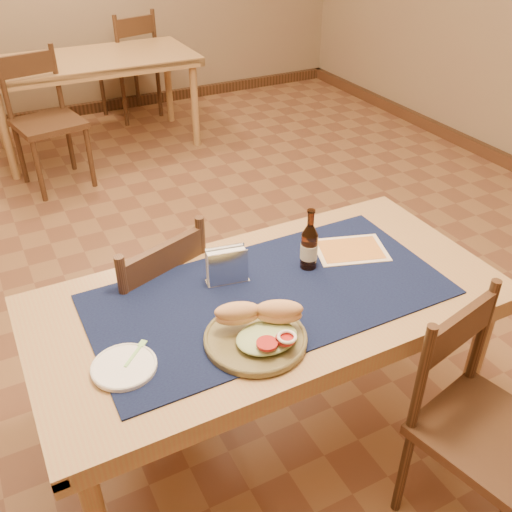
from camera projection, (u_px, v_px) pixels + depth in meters
name	position (u px, v px, depth m)	size (l,w,h in m)	color
room	(171.00, 45.00, 2.17)	(6.04, 7.04, 2.84)	brown
main_table	(269.00, 314.00, 1.98)	(1.60, 0.80, 0.75)	#A2804C
placemat	(270.00, 294.00, 1.93)	(1.20, 0.60, 0.01)	#0F1A39
baseboard	(193.00, 319.00, 2.91)	(6.00, 7.00, 0.10)	#4D2D1B
back_table	(90.00, 68.00, 4.56)	(1.66, 0.85, 0.75)	#A2804C
chair_main_far	(148.00, 315.00, 2.29)	(0.53, 0.53, 0.90)	#4D2D1B
chair_main_near	(479.00, 423.00, 1.86)	(0.48, 0.48, 0.86)	#4D2D1B
chair_back_near	(45.00, 118.00, 4.07)	(0.52, 0.52, 0.96)	#4D2D1B
chair_back_far	(130.00, 63.00, 5.27)	(0.55, 0.55, 0.97)	#4D2D1B
sandwich_plate	(259.00, 332.00, 1.71)	(0.32, 0.32, 0.12)	brown
side_plate	(124.00, 366.00, 1.63)	(0.19, 0.19, 0.02)	white
fork	(137.00, 351.00, 1.67)	(0.09, 0.09, 0.00)	#99E67E
beer_bottle	(309.00, 246.00, 2.02)	(0.06, 0.06, 0.23)	#48210C
napkin_holder	(227.00, 267.00, 1.96)	(0.16, 0.08, 0.13)	silver
menu_card	(351.00, 250.00, 2.15)	(0.31, 0.26, 0.01)	beige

